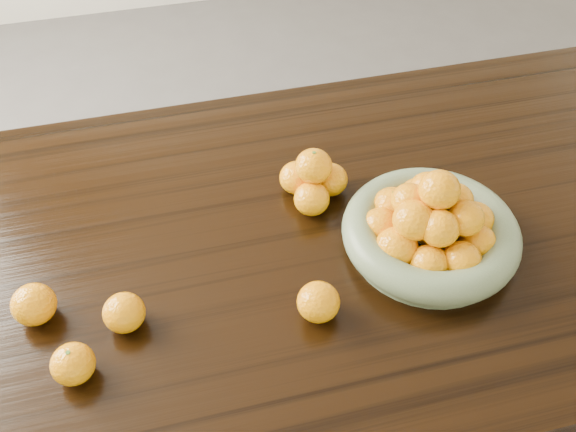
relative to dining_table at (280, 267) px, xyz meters
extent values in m
plane|color=#4D4A49|center=(0.00, 0.00, -0.66)|extent=(5.00, 5.00, 0.00)
cube|color=black|center=(0.00, 0.00, 0.07)|extent=(2.00, 1.00, 0.04)
cube|color=black|center=(0.93, 0.43, -0.31)|extent=(0.08, 0.08, 0.71)
cylinder|color=#6D7C5A|center=(0.28, -0.09, 0.10)|extent=(0.31, 0.31, 0.02)
torus|color=#6D7C5A|center=(0.28, -0.09, 0.13)|extent=(0.35, 0.35, 0.07)
ellipsoid|color=#FD9F07|center=(0.37, -0.10, 0.14)|extent=(0.08, 0.08, 0.07)
ellipsoid|color=#FD9F07|center=(0.35, -0.04, 0.14)|extent=(0.07, 0.07, 0.07)
ellipsoid|color=#FD9F07|center=(0.29, 0.00, 0.14)|extent=(0.08, 0.08, 0.07)
ellipsoid|color=#FD9F07|center=(0.23, -0.02, 0.14)|extent=(0.08, 0.08, 0.07)
ellipsoid|color=#FD9F07|center=(0.19, -0.06, 0.14)|extent=(0.07, 0.07, 0.07)
ellipsoid|color=#FD9F07|center=(0.20, -0.13, 0.14)|extent=(0.08, 0.08, 0.08)
ellipsoid|color=#FD9F07|center=(0.24, -0.17, 0.14)|extent=(0.07, 0.07, 0.07)
ellipsoid|color=#FD9F07|center=(0.30, -0.18, 0.14)|extent=(0.08, 0.08, 0.07)
ellipsoid|color=#FD9F07|center=(0.35, -0.15, 0.14)|extent=(0.07, 0.07, 0.07)
ellipsoid|color=#FD9F07|center=(0.28, -0.10, 0.14)|extent=(0.08, 0.08, 0.07)
ellipsoid|color=#FD9F07|center=(0.32, -0.08, 0.19)|extent=(0.07, 0.07, 0.07)
ellipsoid|color=#FD9F07|center=(0.28, -0.04, 0.19)|extent=(0.07, 0.07, 0.07)
ellipsoid|color=#FD9F07|center=(0.24, -0.06, 0.19)|extent=(0.07, 0.07, 0.07)
ellipsoid|color=#FD9F07|center=(0.23, -0.11, 0.19)|extent=(0.08, 0.08, 0.07)
ellipsoid|color=#FD9F07|center=(0.27, -0.14, 0.19)|extent=(0.07, 0.07, 0.07)
ellipsoid|color=#FD9F07|center=(0.32, -0.13, 0.19)|extent=(0.07, 0.07, 0.07)
ellipsoid|color=#FD9F07|center=(0.28, -0.09, 0.24)|extent=(0.08, 0.08, 0.07)
ellipsoid|color=#FD9F07|center=(0.08, 0.06, 0.12)|extent=(0.07, 0.07, 0.07)
ellipsoid|color=#FD9F07|center=(0.14, 0.11, 0.12)|extent=(0.07, 0.07, 0.07)
ellipsoid|color=#FD9F07|center=(0.07, 0.13, 0.12)|extent=(0.07, 0.07, 0.07)
ellipsoid|color=#FD9F07|center=(0.10, 0.10, 0.18)|extent=(0.08, 0.08, 0.07)
ellipsoid|color=#FD9F07|center=(-0.40, -0.22, 0.12)|extent=(0.07, 0.07, 0.07)
ellipsoid|color=#FD9F07|center=(-0.31, -0.13, 0.12)|extent=(0.07, 0.07, 0.07)
ellipsoid|color=#FD9F07|center=(0.02, -0.20, 0.13)|extent=(0.08, 0.08, 0.07)
ellipsoid|color=#FD9F07|center=(-0.46, -0.08, 0.13)|extent=(0.08, 0.08, 0.07)
camera|label=1|loc=(-0.20, -0.84, 1.04)|focal=40.00mm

